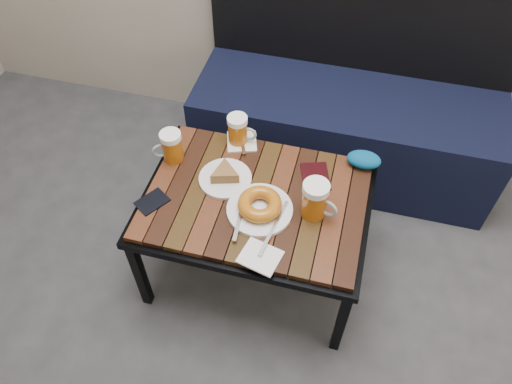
% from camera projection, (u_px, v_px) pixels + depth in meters
% --- Properties ---
extents(bench, '(1.40, 0.50, 0.95)m').
position_uv_depth(bench, '(345.00, 122.00, 2.38)').
color(bench, black).
rests_on(bench, ground).
extents(cafe_table, '(0.84, 0.62, 0.47)m').
position_uv_depth(cafe_table, '(256.00, 204.00, 1.86)').
color(cafe_table, black).
rests_on(cafe_table, ground).
extents(beer_mug_left, '(0.12, 0.11, 0.13)m').
position_uv_depth(beer_mug_left, '(171.00, 146.00, 1.90)').
color(beer_mug_left, '#A9540D').
rests_on(beer_mug_left, cafe_table).
extents(beer_mug_centre, '(0.12, 0.08, 0.13)m').
position_uv_depth(beer_mug_centre, '(238.00, 130.00, 1.96)').
color(beer_mug_centre, '#A9540D').
rests_on(beer_mug_centre, cafe_table).
extents(beer_mug_right, '(0.14, 0.11, 0.15)m').
position_uv_depth(beer_mug_right, '(315.00, 200.00, 1.73)').
color(beer_mug_right, '#A9540D').
rests_on(beer_mug_right, cafe_table).
extents(plate_pie, '(0.20, 0.20, 0.06)m').
position_uv_depth(plate_pie, '(225.00, 176.00, 1.87)').
color(plate_pie, white).
rests_on(plate_pie, cafe_table).
extents(plate_bagel, '(0.24, 0.31, 0.07)m').
position_uv_depth(plate_bagel, '(260.00, 207.00, 1.77)').
color(plate_bagel, white).
rests_on(plate_bagel, cafe_table).
extents(napkin_left, '(0.15, 0.15, 0.01)m').
position_uv_depth(napkin_left, '(242.00, 141.00, 2.01)').
color(napkin_left, white).
rests_on(napkin_left, cafe_table).
extents(napkin_right, '(0.15, 0.14, 0.01)m').
position_uv_depth(napkin_right, '(260.00, 257.00, 1.66)').
color(napkin_right, white).
rests_on(napkin_right, cafe_table).
extents(passport_navy, '(0.13, 0.14, 0.01)m').
position_uv_depth(passport_navy, '(152.00, 202.00, 1.81)').
color(passport_navy, black).
rests_on(passport_navy, cafe_table).
extents(passport_burgundy, '(0.14, 0.16, 0.01)m').
position_uv_depth(passport_burgundy, '(315.00, 176.00, 1.89)').
color(passport_burgundy, black).
rests_on(passport_burgundy, cafe_table).
extents(knit_pouch, '(0.13, 0.09, 0.06)m').
position_uv_depth(knit_pouch, '(364.00, 160.00, 1.91)').
color(knit_pouch, navy).
rests_on(knit_pouch, cafe_table).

